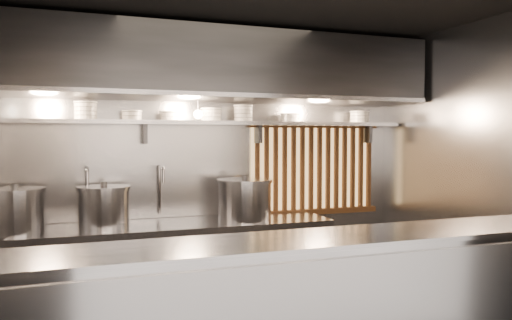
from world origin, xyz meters
TOP-DOWN VIEW (x-y plane):
  - wall_back at (0.00, 1.50)m, footprint 4.50×0.00m
  - wall_right at (2.25, 0.00)m, footprint 0.00×3.00m
  - cooking_bench at (-0.30, 1.13)m, footprint 3.00×0.70m
  - bowl_shelf at (0.00, 1.32)m, footprint 4.40×0.34m
  - exhaust_hood at (0.00, 1.10)m, footprint 4.40×0.81m
  - wood_screen at (1.30, 1.45)m, footprint 1.56×0.09m
  - faucet_left at (-1.15, 1.37)m, footprint 0.04×0.30m
  - faucet_right at (-0.45, 1.37)m, footprint 0.04×0.30m
  - pendant_bulb at (-0.10, 1.20)m, footprint 0.09×0.09m
  - stock_pot_left at (-1.75, 1.10)m, footprint 0.64×0.64m
  - stock_pot_mid at (-1.00, 1.17)m, footprint 0.62×0.62m
  - stock_pot_right at (0.35, 1.09)m, footprint 0.64×0.64m
  - bowl_stack_0 at (-1.15, 1.32)m, footprint 0.22×0.22m
  - bowl_stack_1 at (-0.73, 1.32)m, footprint 0.20×0.20m
  - bowl_stack_2 at (-0.37, 1.32)m, footprint 0.20×0.20m
  - bowl_stack_3 at (0.06, 1.32)m, footprint 0.22×0.22m
  - bowl_stack_4 at (0.41, 1.32)m, footprint 0.21×0.21m
  - bowl_stack_5 at (0.94, 1.32)m, footprint 0.22×0.22m
  - bowl_stack_6 at (1.80, 1.32)m, footprint 0.23×0.23m

SIDE VIEW (x-z plane):
  - cooking_bench at x=-0.30m, z-range 0.00..0.90m
  - stock_pot_mid at x=-1.00m, z-range 0.88..1.30m
  - stock_pot_left at x=-1.75m, z-range 0.88..1.31m
  - stock_pot_right at x=0.35m, z-range 0.88..1.33m
  - faucet_left at x=-1.15m, z-range 1.06..1.56m
  - faucet_right at x=-0.45m, z-range 1.06..1.56m
  - wood_screen at x=1.30m, z-range 0.86..1.90m
  - wall_back at x=0.00m, z-range -0.85..3.65m
  - wall_right at x=2.25m, z-range -0.10..2.90m
  - bowl_shelf at x=0.00m, z-range 1.86..1.90m
  - bowl_stack_5 at x=0.94m, z-range 1.90..1.99m
  - bowl_stack_1 at x=-0.73m, z-range 1.90..1.99m
  - bowl_stack_2 at x=-0.37m, z-range 1.90..1.99m
  - pendant_bulb at x=-0.10m, z-range 1.87..2.05m
  - bowl_stack_6 at x=1.80m, z-range 1.90..2.03m
  - bowl_stack_3 at x=0.06m, z-range 1.90..2.03m
  - bowl_stack_0 at x=-1.15m, z-range 1.90..2.07m
  - bowl_stack_4 at x=0.41m, z-range 1.90..2.07m
  - exhaust_hood at x=0.00m, z-range 2.10..2.75m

